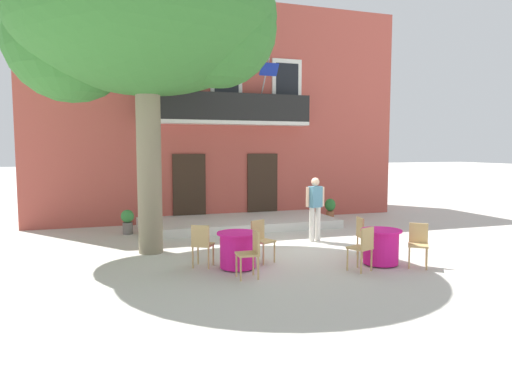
{
  "coord_description": "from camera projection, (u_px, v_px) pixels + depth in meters",
  "views": [
    {
      "loc": [
        -4.42,
        -10.39,
        2.48
      ],
      "look_at": [
        -0.4,
        1.5,
        1.3
      ],
      "focal_mm": 32.55,
      "sensor_mm": 36.0,
      "label": 1
    }
  ],
  "objects": [
    {
      "name": "ground_plane",
      "position": [
        291.0,
        249.0,
        11.44
      ],
      "size": [
        120.0,
        120.0,
        0.0
      ],
      "primitive_type": "plane",
      "color": "beige"
    },
    {
      "name": "cafe_table_near_tree",
      "position": [
        238.0,
        250.0,
        9.57
      ],
      "size": [
        0.86,
        0.86,
        0.76
      ],
      "color": "#DB1984",
      "rests_on": "ground"
    },
    {
      "name": "pedestrian_near_entrance",
      "position": [
        315.0,
        205.0,
        12.36
      ],
      "size": [
        0.53,
        0.31,
        1.71
      ],
      "color": "silver",
      "rests_on": "ground"
    },
    {
      "name": "ground_planter_left",
      "position": [
        127.0,
        220.0,
        13.46
      ],
      "size": [
        0.37,
        0.37,
        0.71
      ],
      "color": "slate",
      "rests_on": "ground"
    },
    {
      "name": "cafe_chair_middle_2",
      "position": [
        364.0,
        234.0,
        10.61
      ],
      "size": [
        0.46,
        0.46,
        0.91
      ],
      "color": "tan",
      "rests_on": "ground"
    },
    {
      "name": "cafe_chair_middle_1",
      "position": [
        418.0,
        242.0,
        9.71
      ],
      "size": [
        0.56,
        0.56,
        0.91
      ],
      "color": "tan",
      "rests_on": "ground"
    },
    {
      "name": "cafe_chair_near_tree_1",
      "position": [
        251.0,
        251.0,
        8.86
      ],
      "size": [
        0.42,
        0.42,
        0.91
      ],
      "color": "tan",
      "rests_on": "ground"
    },
    {
      "name": "cafe_table_middle",
      "position": [
        381.0,
        247.0,
        9.89
      ],
      "size": [
        0.86,
        0.86,
        0.76
      ],
      "color": "#DB1984",
      "rests_on": "ground"
    },
    {
      "name": "ground_planter_right",
      "position": [
        330.0,
        208.0,
        16.06
      ],
      "size": [
        0.37,
        0.37,
        0.76
      ],
      "color": "#995638",
      "rests_on": "ground"
    },
    {
      "name": "cafe_chair_near_tree_0",
      "position": [
        202.0,
        243.0,
        9.63
      ],
      "size": [
        0.55,
        0.55,
        0.91
      ],
      "color": "tan",
      "rests_on": "ground"
    },
    {
      "name": "entrance_step_platform",
      "position": [
        238.0,
        223.0,
        14.79
      ],
      "size": [
        6.11,
        2.69,
        0.25
      ],
      "primitive_type": "cube",
      "color": "silver",
      "rests_on": "ground"
    },
    {
      "name": "cafe_chair_near_tree_2",
      "position": [
        261.0,
        238.0,
        10.13
      ],
      "size": [
        0.53,
        0.53,
        0.91
      ],
      "color": "tan",
      "rests_on": "ground"
    },
    {
      "name": "building_facade",
      "position": [
        213.0,
        115.0,
        17.59
      ],
      "size": [
        13.0,
        5.09,
        7.5
      ],
      "color": "#B24C42",
      "rests_on": "ground"
    },
    {
      "name": "plane_tree",
      "position": [
        142.0,
        21.0,
        10.6
      ],
      "size": [
        6.21,
        5.46,
        7.34
      ],
      "color": "#7F755B",
      "rests_on": "ground"
    },
    {
      "name": "cafe_chair_middle_0",
      "position": [
        363.0,
        246.0,
        9.33
      ],
      "size": [
        0.52,
        0.52,
        0.91
      ],
      "color": "tan",
      "rests_on": "ground"
    }
  ]
}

